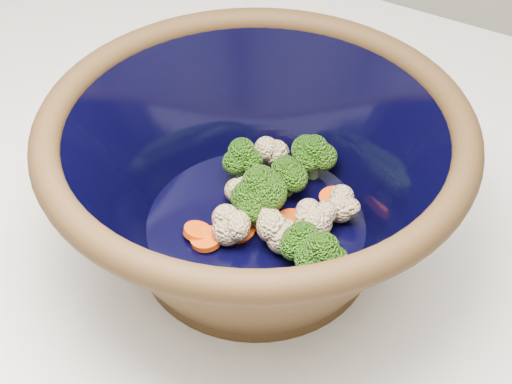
# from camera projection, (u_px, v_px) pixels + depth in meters

# --- Properties ---
(mixing_bowl) EXTENTS (0.44, 0.44, 0.16)m
(mixing_bowl) POSITION_uv_depth(u_px,v_px,m) (256.00, 179.00, 0.62)
(mixing_bowl) COLOR black
(mixing_bowl) RESTS_ON counter
(vegetable_pile) EXTENTS (0.17, 0.16, 0.06)m
(vegetable_pile) POSITION_uv_depth(u_px,v_px,m) (278.00, 199.00, 0.64)
(vegetable_pile) COLOR #608442
(vegetable_pile) RESTS_ON mixing_bowl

